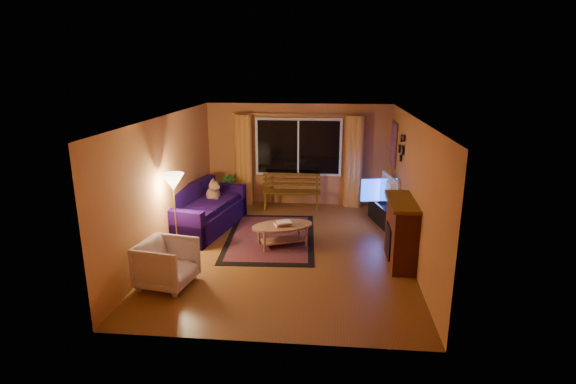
# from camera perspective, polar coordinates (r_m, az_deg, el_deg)

# --- Properties ---
(floor) EXTENTS (4.50, 6.00, 0.02)m
(floor) POSITION_cam_1_polar(r_m,az_deg,el_deg) (8.62, -0.19, -7.34)
(floor) COLOR brown
(floor) RESTS_ON ground
(ceiling) EXTENTS (4.50, 6.00, 0.02)m
(ceiling) POSITION_cam_1_polar(r_m,az_deg,el_deg) (7.98, -0.21, 9.56)
(ceiling) COLOR white
(ceiling) RESTS_ON ground
(wall_back) EXTENTS (4.50, 0.02, 2.50)m
(wall_back) POSITION_cam_1_polar(r_m,az_deg,el_deg) (11.13, 1.33, 4.75)
(wall_back) COLOR #BE723B
(wall_back) RESTS_ON ground
(wall_left) EXTENTS (0.02, 6.00, 2.50)m
(wall_left) POSITION_cam_1_polar(r_m,az_deg,el_deg) (8.72, -15.15, 1.12)
(wall_left) COLOR #BE723B
(wall_left) RESTS_ON ground
(wall_right) EXTENTS (0.02, 6.00, 2.50)m
(wall_right) POSITION_cam_1_polar(r_m,az_deg,el_deg) (8.30, 15.52, 0.37)
(wall_right) COLOR #BE723B
(wall_right) RESTS_ON ground
(window) EXTENTS (2.00, 0.02, 1.30)m
(window) POSITION_cam_1_polar(r_m,az_deg,el_deg) (11.03, 1.31, 5.71)
(window) COLOR black
(window) RESTS_ON wall_back
(curtain_rod) EXTENTS (3.20, 0.03, 0.03)m
(curtain_rod) POSITION_cam_1_polar(r_m,az_deg,el_deg) (10.88, 1.32, 9.82)
(curtain_rod) COLOR #BF8C3F
(curtain_rod) RESTS_ON wall_back
(curtain_left) EXTENTS (0.36, 0.36, 2.24)m
(curtain_left) POSITION_cam_1_polar(r_m,az_deg,el_deg) (11.21, -5.64, 4.07)
(curtain_left) COLOR orange
(curtain_left) RESTS_ON ground
(curtain_right) EXTENTS (0.36, 0.36, 2.24)m
(curtain_right) POSITION_cam_1_polar(r_m,az_deg,el_deg) (11.02, 8.31, 3.78)
(curtain_right) COLOR orange
(curtain_right) RESTS_ON ground
(bench) EXTENTS (1.41, 0.48, 0.42)m
(bench) POSITION_cam_1_polar(r_m,az_deg,el_deg) (10.96, 0.42, -1.04)
(bench) COLOR #50320A
(bench) RESTS_ON ground
(potted_plant) EXTENTS (0.57, 0.57, 0.81)m
(potted_plant) POSITION_cam_1_polar(r_m,az_deg,el_deg) (11.06, -7.72, 0.03)
(potted_plant) COLOR #235B1E
(potted_plant) RESTS_ON ground
(sofa) EXTENTS (1.39, 2.40, 0.91)m
(sofa) POSITION_cam_1_polar(r_m,az_deg,el_deg) (9.68, -10.47, -2.05)
(sofa) COLOR #150434
(sofa) RESTS_ON ground
(dog) EXTENTS (0.32, 0.43, 0.46)m
(dog) POSITION_cam_1_polar(r_m,az_deg,el_deg) (10.07, -9.49, 0.02)
(dog) COLOR #9A6648
(dog) RESTS_ON sofa
(armchair) EXTENTS (0.87, 0.91, 0.81)m
(armchair) POSITION_cam_1_polar(r_m,az_deg,el_deg) (7.37, -15.15, -8.51)
(armchair) COLOR beige
(armchair) RESTS_ON ground
(floor_lamp) EXTENTS (0.29, 0.29, 1.52)m
(floor_lamp) POSITION_cam_1_polar(r_m,az_deg,el_deg) (8.43, -14.11, -2.76)
(floor_lamp) COLOR #BF8C3F
(floor_lamp) RESTS_ON ground
(rug) EXTENTS (1.89, 2.85, 0.02)m
(rug) POSITION_cam_1_polar(r_m,az_deg,el_deg) (9.18, -2.22, -5.75)
(rug) COLOR maroon
(rug) RESTS_ON ground
(coffee_table) EXTENTS (1.57, 1.57, 0.43)m
(coffee_table) POSITION_cam_1_polar(r_m,az_deg,el_deg) (8.69, -0.73, -5.53)
(coffee_table) COLOR #9D6B4E
(coffee_table) RESTS_ON ground
(tv_console) EXTENTS (0.62, 1.13, 0.45)m
(tv_console) POSITION_cam_1_polar(r_m,az_deg,el_deg) (10.15, 12.08, -2.68)
(tv_console) COLOR black
(tv_console) RESTS_ON ground
(television) EXTENTS (0.34, 1.10, 0.63)m
(television) POSITION_cam_1_polar(r_m,az_deg,el_deg) (10.00, 12.25, 0.24)
(television) COLOR black
(television) RESTS_ON tv_console
(fireplace) EXTENTS (0.40, 1.20, 1.10)m
(fireplace) POSITION_cam_1_polar(r_m,az_deg,el_deg) (8.10, 14.16, -5.12)
(fireplace) COLOR maroon
(fireplace) RESTS_ON ground
(mirror_cluster) EXTENTS (0.06, 0.60, 0.56)m
(mirror_cluster) POSITION_cam_1_polar(r_m,az_deg,el_deg) (9.43, 14.15, 5.68)
(mirror_cluster) COLOR black
(mirror_cluster) RESTS_ON wall_right
(painting) EXTENTS (0.04, 0.76, 0.96)m
(painting) POSITION_cam_1_polar(r_m,az_deg,el_deg) (10.58, 13.26, 5.96)
(painting) COLOR #DA452D
(painting) RESTS_ON wall_right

